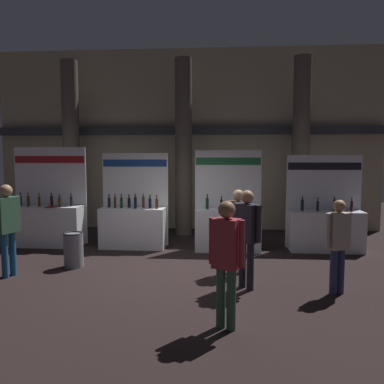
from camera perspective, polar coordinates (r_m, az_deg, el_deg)
name	(u,v)px	position (r m, az deg, el deg)	size (l,w,h in m)	color
ground_plane	(166,271)	(8.00, -3.85, -11.45)	(24.00, 24.00, 0.00)	black
hall_colonnade	(186,141)	(12.11, -0.89, 7.45)	(11.91, 1.35, 5.57)	gray
exhibitor_booth_0	(47,221)	(10.66, -20.51, -4.03)	(1.91, 0.70, 2.53)	white
exhibitor_booth_1	(133,223)	(9.92, -8.62, -4.58)	(1.69, 0.66, 2.37)	white
exhibitor_booth_2	(228,225)	(9.56, 5.28, -4.87)	(1.65, 0.66, 2.45)	white
exhibitor_booth_3	(325,227)	(10.02, 18.98, -4.82)	(1.82, 0.66, 2.32)	white
trash_bin	(74,250)	(8.53, -16.98, -8.10)	(0.40, 0.40, 0.72)	slate
visitor_0	(226,254)	(5.21, 5.06, -9.00)	(0.47, 0.36, 1.73)	#33563D
visitor_1	(247,229)	(6.79, 8.03, -5.43)	(0.49, 0.49, 1.73)	#23232D
visitor_2	(338,240)	(6.93, 20.65, -6.57)	(0.46, 0.33, 1.59)	navy
visitor_3	(238,224)	(7.71, 6.76, -4.63)	(0.47, 0.37, 1.65)	navy
visitor_4	(7,221)	(8.18, -25.47, -3.90)	(0.36, 0.59, 1.77)	navy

